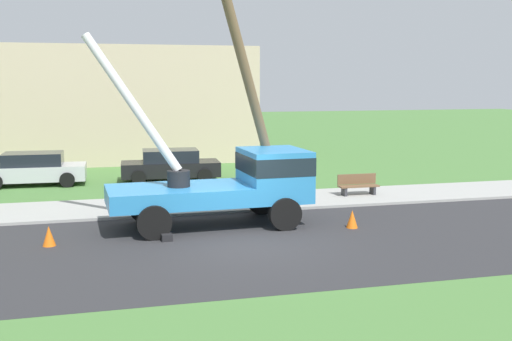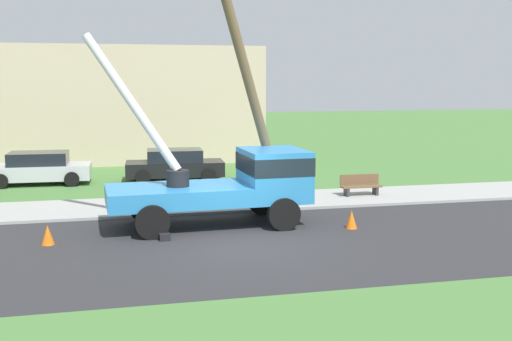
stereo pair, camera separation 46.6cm
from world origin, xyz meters
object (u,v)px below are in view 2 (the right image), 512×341
object	(u,v)px
traffic_cone_ahead	(351,220)
park_bench	(361,186)
utility_truck	(234,180)
leaning_utility_pole	(250,86)
parked_sedan_silver	(39,168)
traffic_cone_behind	(48,235)
parked_sedan_black	(175,165)

from	to	relation	value
traffic_cone_ahead	park_bench	bearing A→B (deg)	64.32
utility_truck	leaning_utility_pole	xyz separation A→B (m)	(0.69, 0.83, 2.93)
parked_sedan_silver	park_bench	distance (m)	13.98
traffic_cone_behind	park_bench	bearing A→B (deg)	22.31
utility_truck	traffic_cone_ahead	xyz separation A→B (m)	(3.40, -1.42, -1.13)
parked_sedan_silver	park_bench	world-z (taller)	parked_sedan_silver
utility_truck	parked_sedan_silver	xyz separation A→B (m)	(-6.85, 9.51, -0.70)
traffic_cone_ahead	leaning_utility_pole	bearing A→B (deg)	140.18
utility_truck	park_bench	size ratio (longest dim) A/B	4.29
parked_sedan_black	parked_sedan_silver	bearing A→B (deg)	177.41
utility_truck	parked_sedan_black	xyz separation A→B (m)	(-0.93, 9.25, -0.70)
leaning_utility_pole	park_bench	distance (m)	6.77
leaning_utility_pole	parked_sedan_silver	bearing A→B (deg)	131.00
utility_truck	traffic_cone_behind	world-z (taller)	utility_truck
traffic_cone_behind	leaning_utility_pole	bearing A→B (deg)	18.85
traffic_cone_ahead	parked_sedan_black	bearing A→B (deg)	112.06
leaning_utility_pole	utility_truck	bearing A→B (deg)	-129.84
traffic_cone_behind	park_bench	xyz separation A→B (m)	(11.21, 4.60, 0.18)
traffic_cone_behind	park_bench	world-z (taller)	park_bench
parked_sedan_black	park_bench	xyz separation A→B (m)	(6.59, -5.94, -0.25)
leaning_utility_pole	traffic_cone_ahead	world-z (taller)	leaning_utility_pole
traffic_cone_ahead	traffic_cone_behind	xyz separation A→B (m)	(-8.94, 0.12, 0.00)
utility_truck	traffic_cone_ahead	size ratio (longest dim) A/B	12.24
leaning_utility_pole	park_bench	bearing A→B (deg)	26.42
utility_truck	traffic_cone_behind	xyz separation A→B (m)	(-5.54, -1.30, -1.13)
leaning_utility_pole	park_bench	xyz separation A→B (m)	(4.97, 2.47, -3.87)
park_bench	traffic_cone_behind	bearing A→B (deg)	-157.69
utility_truck	park_bench	world-z (taller)	utility_truck
leaning_utility_pole	traffic_cone_ahead	bearing A→B (deg)	-39.82
parked_sedan_black	park_bench	size ratio (longest dim) A/B	2.81
leaning_utility_pole	parked_sedan_black	distance (m)	9.30
traffic_cone_ahead	parked_sedan_black	size ratio (longest dim) A/B	0.12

